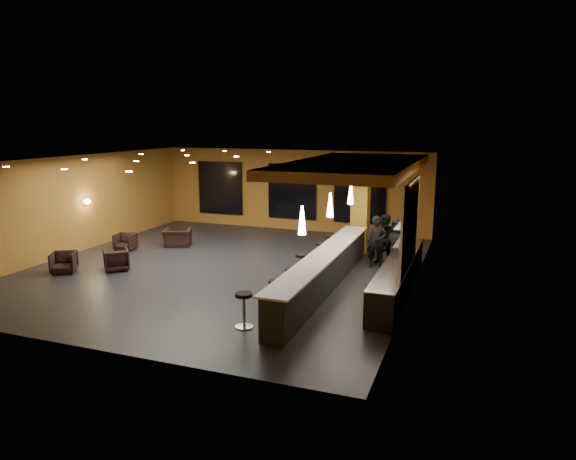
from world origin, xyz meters
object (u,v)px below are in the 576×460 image
(pendant_2, at_px, (351,194))
(bar_stool_4, at_px, (322,251))
(staff_c, at_px, (397,244))
(armchair_d, at_px, (178,238))
(armchair_a, at_px, (64,262))
(bar_stool_3, at_px, (302,263))
(staff_b, at_px, (386,240))
(armchair_c, at_px, (125,242))
(pendant_0, at_px, (302,220))
(armchair_b, at_px, (116,260))
(bar_counter, at_px, (324,272))
(staff_a, at_px, (376,242))
(bar_stool_2, at_px, (291,277))
(prep_counter, at_px, (398,277))
(column, at_px, (361,204))
(bar_stool_5, at_px, (331,243))
(bar_stool_1, at_px, (275,290))
(pendant_1, at_px, (330,205))
(bar_stool_0, at_px, (244,305))

(pendant_2, xyz_separation_m, bar_stool_4, (-0.70, -0.86, -1.82))
(staff_c, bearing_deg, armchair_d, -161.56)
(armchair_a, distance_m, bar_stool_3, 7.50)
(staff_b, height_order, armchair_d, staff_b)
(armchair_c, bearing_deg, pendant_0, -33.88)
(armchair_a, relative_size, armchair_b, 0.97)
(bar_counter, relative_size, staff_a, 4.70)
(staff_b, bearing_deg, bar_stool_2, -121.01)
(pendant_0, xyz_separation_m, armchair_c, (-8.19, 3.81, -2.03))
(prep_counter, relative_size, column, 1.71)
(pendant_0, height_order, bar_stool_3, pendant_0)
(prep_counter, bearing_deg, staff_b, 106.56)
(armchair_d, bearing_deg, column, 170.40)
(staff_a, bearing_deg, bar_stool_5, 152.03)
(armchair_b, bearing_deg, pendant_0, 123.63)
(prep_counter, height_order, pendant_0, pendant_0)
(armchair_b, relative_size, bar_stool_5, 0.92)
(bar_stool_3, bearing_deg, bar_stool_5, 85.90)
(column, relative_size, bar_stool_1, 4.81)
(staff_c, distance_m, bar_stool_5, 2.38)
(armchair_a, distance_m, bar_stool_1, 7.43)
(pendant_1, height_order, armchair_d, pendant_1)
(armchair_a, xyz_separation_m, armchair_c, (-0.04, 3.09, -0.02))
(staff_b, bearing_deg, bar_stool_1, -115.43)
(pendant_1, relative_size, bar_stool_5, 0.85)
(staff_c, distance_m, bar_stool_0, 6.73)
(bar_stool_4, bearing_deg, staff_b, 28.92)
(staff_c, relative_size, bar_stool_0, 1.96)
(column, relative_size, bar_stool_0, 4.21)
(armchair_b, bearing_deg, staff_b, 160.95)
(prep_counter, relative_size, armchair_c, 8.64)
(staff_b, distance_m, armchair_b, 8.80)
(armchair_b, distance_m, bar_stool_0, 6.51)
(staff_b, relative_size, staff_c, 1.04)
(armchair_d, height_order, bar_stool_0, bar_stool_0)
(column, height_order, bar_stool_1, column)
(pendant_2, distance_m, bar_stool_5, 1.99)
(bar_stool_2, bearing_deg, staff_c, 56.91)
(pendant_1, relative_size, bar_stool_1, 0.96)
(pendant_1, xyz_separation_m, bar_stool_3, (-0.91, 0.17, -1.85))
(staff_a, distance_m, bar_stool_2, 3.86)
(column, distance_m, bar_stool_2, 5.52)
(column, bearing_deg, prep_counter, -64.00)
(pendant_2, relative_size, bar_stool_2, 0.96)
(staff_b, bearing_deg, pendant_2, -175.43)
(column, distance_m, bar_stool_1, 6.67)
(armchair_d, distance_m, bar_stool_0, 8.62)
(bar_stool_1, bearing_deg, bar_stool_5, 89.69)
(pendant_1, bearing_deg, prep_counter, 0.00)
(bar_stool_1, bearing_deg, armchair_b, 166.68)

